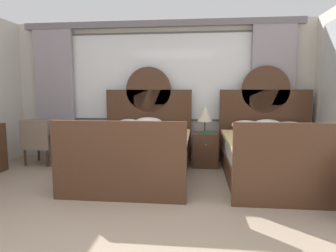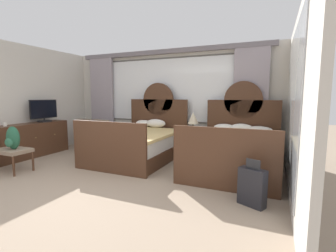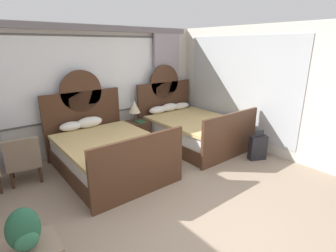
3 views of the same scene
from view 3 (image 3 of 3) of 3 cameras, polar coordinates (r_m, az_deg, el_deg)
The scene contains 11 objects.
ground_plane at distance 3.57m, azimuth 9.18°, elevation -22.50°, with size 24.00×24.00×0.00m, color gray.
wall_back_window at distance 5.87m, azimuth -17.70°, elevation 8.30°, with size 5.83×0.22×2.70m.
wall_right_mirror at distance 6.11m, azimuth 17.72°, elevation 7.92°, with size 0.08×4.25×2.70m.
bed_near_window at distance 4.97m, azimuth -13.31°, elevation -5.56°, with size 1.66×2.23×1.81m.
bed_near_mirror at distance 6.15m, azimuth 5.19°, elevation -0.59°, with size 1.66×2.23×1.81m.
nightstand_between_beds at distance 6.05m, azimuth -6.84°, elevation -1.74°, with size 0.45×0.47×0.60m.
table_lamp_on_nightstand at distance 5.90m, azimuth -7.46°, elevation 4.19°, with size 0.27×0.27×0.48m.
book_on_nightstand at distance 5.89m, azimuth -6.27°, elevation 0.98°, with size 0.18×0.26×0.03m.
armchair_by_window_left at distance 5.04m, azimuth -29.40°, elevation -6.20°, with size 0.60×0.60×0.84m.
backpack_on_bench at distance 2.86m, azimuth -29.35°, elevation -19.57°, with size 0.30×0.23×0.44m.
suitcase_on_floor at distance 5.65m, azimuth 19.27°, elevation -4.51°, with size 0.39×0.29×0.64m.
Camera 3 is at (-2.10, -1.77, 2.29)m, focal length 27.49 mm.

